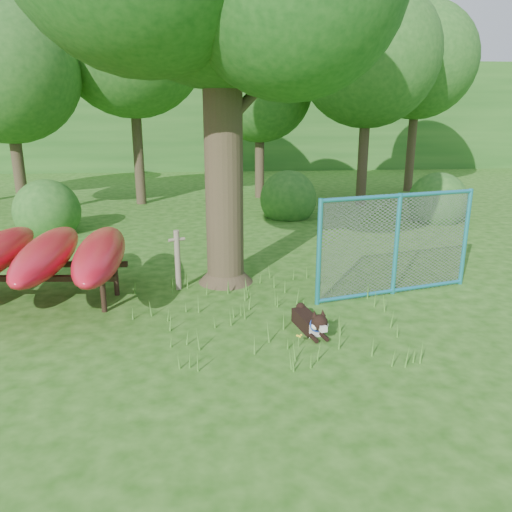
{
  "coord_description": "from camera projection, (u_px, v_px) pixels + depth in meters",
  "views": [
    {
      "loc": [
        -0.57,
        -6.6,
        3.27
      ],
      "look_at": [
        0.2,
        1.2,
        1.0
      ],
      "focal_mm": 35.0,
      "sensor_mm": 36.0,
      "label": 1
    }
  ],
  "objects": [
    {
      "name": "ground",
      "position": [
        250.0,
        345.0,
        7.28
      ],
      "size": [
        80.0,
        80.0,
        0.0
      ],
      "primitive_type": "plane",
      "color": "#1D4E0F",
      "rests_on": "ground"
    },
    {
      "name": "wooden_post",
      "position": [
        178.0,
        258.0,
        9.39
      ],
      "size": [
        0.31,
        0.17,
        1.16
      ],
      "rotation": [
        0.0,
        0.0,
        0.36
      ],
      "color": "#706554",
      "rests_on": "ground"
    },
    {
      "name": "kayak_rack",
      "position": [
        21.0,
        254.0,
        8.61
      ],
      "size": [
        3.72,
        3.74,
        1.19
      ],
      "rotation": [
        0.0,
        0.0,
        -0.1
      ],
      "color": "black",
      "rests_on": "ground"
    },
    {
      "name": "husky_dog",
      "position": [
        311.0,
        322.0,
        7.64
      ],
      "size": [
        0.43,
        1.07,
        0.48
      ],
      "rotation": [
        0.0,
        0.0,
        0.21
      ],
      "color": "black",
      "rests_on": "ground"
    },
    {
      "name": "fence_section",
      "position": [
        396.0,
        245.0,
        9.07
      ],
      "size": [
        3.15,
        0.89,
        3.15
      ],
      "rotation": [
        0.0,
        0.0,
        0.25
      ],
      "color": "teal",
      "rests_on": "ground"
    },
    {
      "name": "wildflower_clump",
      "position": [
        299.0,
        337.0,
        7.17
      ],
      "size": [
        0.09,
        0.09,
        0.2
      ],
      "rotation": [
        0.0,
        0.0,
        -0.24
      ],
      "color": "#48842B",
      "rests_on": "ground"
    },
    {
      "name": "bg_tree_a",
      "position": [
        6.0,
        70.0,
        14.97
      ],
      "size": [
        4.4,
        4.4,
        6.7
      ],
      "color": "#362C1D",
      "rests_on": "ground"
    },
    {
      "name": "bg_tree_b",
      "position": [
        131.0,
        40.0,
        16.9
      ],
      "size": [
        5.2,
        5.2,
        8.22
      ],
      "color": "#362C1D",
      "rests_on": "ground"
    },
    {
      "name": "bg_tree_c",
      "position": [
        260.0,
        89.0,
        18.7
      ],
      "size": [
        4.0,
        4.0,
        6.12
      ],
      "color": "#362C1D",
      "rests_on": "ground"
    },
    {
      "name": "bg_tree_d",
      "position": [
        369.0,
        56.0,
        16.84
      ],
      "size": [
        4.8,
        4.8,
        7.5
      ],
      "color": "#362C1D",
      "rests_on": "ground"
    },
    {
      "name": "bg_tree_e",
      "position": [
        418.0,
        61.0,
        19.95
      ],
      "size": [
        4.6,
        4.6,
        7.55
      ],
      "color": "#362C1D",
      "rests_on": "ground"
    },
    {
      "name": "shrub_left",
      "position": [
        50.0,
        233.0,
        13.97
      ],
      "size": [
        1.8,
        1.8,
        1.8
      ],
      "primitive_type": "sphere",
      "color": "#21571C",
      "rests_on": "ground"
    },
    {
      "name": "shrub_right",
      "position": [
        436.0,
        221.0,
        15.53
      ],
      "size": [
        1.8,
        1.8,
        1.8
      ],
      "primitive_type": "sphere",
      "color": "#21571C",
      "rests_on": "ground"
    },
    {
      "name": "shrub_mid",
      "position": [
        288.0,
        217.0,
        16.07
      ],
      "size": [
        1.8,
        1.8,
        1.8
      ],
      "primitive_type": "sphere",
      "color": "#21571C",
      "rests_on": "ground"
    },
    {
      "name": "wooded_hillside",
      "position": [
        214.0,
        116.0,
        33.2
      ],
      "size": [
        80.0,
        12.0,
        6.0
      ],
      "primitive_type": "cube",
      "color": "#21571C",
      "rests_on": "ground"
    }
  ]
}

